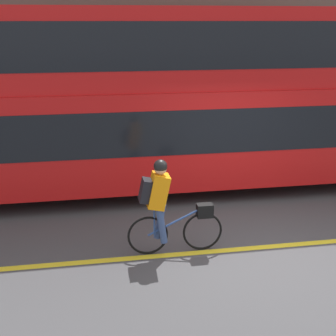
{
  "coord_description": "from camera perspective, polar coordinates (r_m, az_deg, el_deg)",
  "views": [
    {
      "loc": [
        -2.67,
        -6.65,
        3.61
      ],
      "look_at": [
        -1.25,
        1.46,
        1.0
      ],
      "focal_mm": 50.0,
      "sensor_mm": 36.0,
      "label": 1
    }
  ],
  "objects": [
    {
      "name": "building_facade",
      "position": [
        14.18,
        0.95,
        15.13
      ],
      "size": [
        60.0,
        0.3,
        6.01
      ],
      "color": "brown",
      "rests_on": "ground_plane"
    },
    {
      "name": "cyclist_on_bike",
      "position": [
        7.37,
        -0.36,
        -4.36
      ],
      "size": [
        1.55,
        0.32,
        1.58
      ],
      "color": "black",
      "rests_on": "ground_plane"
    },
    {
      "name": "ground_plane",
      "position": [
        8.02,
        10.78,
        -9.5
      ],
      "size": [
        80.0,
        80.0,
        0.0
      ],
      "primitive_type": "plane",
      "color": "#424244"
    },
    {
      "name": "street_sign_post",
      "position": [
        13.15,
        7.8,
        8.75
      ],
      "size": [
        0.36,
        0.09,
        2.69
      ],
      "color": "#59595B",
      "rests_on": "sidewalk_curb"
    },
    {
      "name": "sidewalk_curb",
      "position": [
        13.28,
        2.02,
        2.09
      ],
      "size": [
        60.0,
        2.5,
        0.13
      ],
      "color": "gray",
      "rests_on": "ground_plane"
    },
    {
      "name": "road_center_line",
      "position": [
        8.01,
        10.81,
        -9.51
      ],
      "size": [
        50.0,
        0.14,
        0.01
      ],
      "primitive_type": "cube",
      "color": "yellow",
      "rests_on": "ground_plane"
    },
    {
      "name": "bus",
      "position": [
        10.04,
        -0.41,
        9.21
      ],
      "size": [
        10.28,
        2.49,
        3.86
      ],
      "color": "black",
      "rests_on": "ground_plane"
    }
  ]
}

